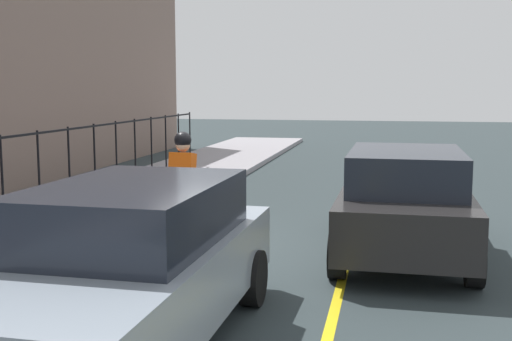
{
  "coord_description": "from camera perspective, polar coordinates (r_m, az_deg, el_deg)",
  "views": [
    {
      "loc": [
        -9.46,
        -2.14,
        2.47
      ],
      "look_at": [
        1.62,
        0.18,
        1.0
      ],
      "focal_mm": 44.53,
      "sensor_mm": 36.0,
      "label": 1
    }
  ],
  "objects": [
    {
      "name": "iron_fence",
      "position": [
        12.09,
        -17.67,
        1.21
      ],
      "size": [
        16.14,
        0.04,
        1.6
      ],
      "color": "black",
      "rests_on": "sidewalk"
    },
    {
      "name": "lane_line_centre",
      "position": [
        9.79,
        8.35,
        -7.27
      ],
      "size": [
        36.0,
        0.12,
        0.01
      ],
      "primitive_type": "cube",
      "color": "yellow",
      "rests_on": "ground"
    },
    {
      "name": "cyclist_lead",
      "position": [
        9.69,
        -6.59,
        -1.91
      ],
      "size": [
        1.71,
        0.38,
        1.83
      ],
      "rotation": [
        0.0,
        0.0,
        -0.06
      ],
      "color": "black",
      "rests_on": "ground"
    },
    {
      "name": "sidewalk",
      "position": [
        11.22,
        -18.16,
        -5.3
      ],
      "size": [
        40.0,
        3.2,
        0.15
      ],
      "primitive_type": "cube",
      "color": "#969298",
      "rests_on": "ground"
    },
    {
      "name": "ground_plane",
      "position": [
        10.01,
        -0.9,
        -6.89
      ],
      "size": [
        80.0,
        80.0,
        0.0
      ],
      "primitive_type": "plane",
      "color": "#2D373A"
    },
    {
      "name": "patrol_sedan",
      "position": [
        9.68,
        13.21,
        -2.59
      ],
      "size": [
        4.42,
        1.97,
        1.58
      ],
      "rotation": [
        0.0,
        0.0,
        -0.01
      ],
      "color": "black",
      "rests_on": "ground"
    },
    {
      "name": "parked_sedan_rear",
      "position": [
        6.15,
        -11.28,
        -8.26
      ],
      "size": [
        4.44,
        1.99,
        1.58
      ],
      "rotation": [
        0.0,
        0.0,
        3.12
      ],
      "color": "#8A96A4",
      "rests_on": "ground"
    },
    {
      "name": "traffic_cone_near",
      "position": [
        14.28,
        -3.0,
        -1.26
      ],
      "size": [
        0.36,
        0.36,
        0.65
      ],
      "primitive_type": "cone",
      "color": "#FB590C",
      "rests_on": "ground"
    }
  ]
}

